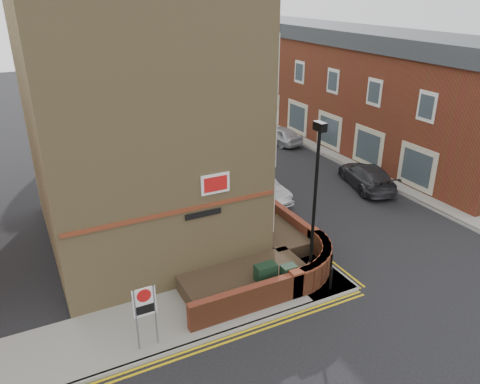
% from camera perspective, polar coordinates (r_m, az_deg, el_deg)
% --- Properties ---
extents(ground, '(120.00, 120.00, 0.00)m').
position_cam_1_polar(ground, '(17.16, 6.19, -14.39)').
color(ground, black).
rests_on(ground, ground).
extents(pavement_corner, '(13.00, 3.00, 0.12)m').
position_cam_1_polar(pavement_corner, '(16.96, -7.03, -14.71)').
color(pavement_corner, gray).
rests_on(pavement_corner, ground).
extents(pavement_main, '(2.00, 32.00, 0.12)m').
position_cam_1_polar(pavement_main, '(30.67, -6.82, 3.60)').
color(pavement_main, gray).
rests_on(pavement_main, ground).
extents(pavement_far, '(4.00, 40.00, 0.12)m').
position_cam_1_polar(pavement_far, '(33.46, 13.06, 4.88)').
color(pavement_far, gray).
rests_on(pavement_far, ground).
extents(kerb_side, '(13.00, 0.15, 0.12)m').
position_cam_1_polar(kerb_side, '(15.87, -5.05, -17.78)').
color(kerb_side, gray).
rests_on(kerb_side, ground).
extents(kerb_main_near, '(0.15, 32.00, 0.12)m').
position_cam_1_polar(kerb_main_near, '(31.00, -5.09, 3.89)').
color(kerb_main_near, gray).
rests_on(kerb_main_near, ground).
extents(kerb_main_far, '(0.15, 40.00, 0.12)m').
position_cam_1_polar(kerb_main_far, '(32.27, 10.30, 4.41)').
color(kerb_main_far, gray).
rests_on(kerb_main_far, ground).
extents(yellow_lines_side, '(13.00, 0.28, 0.01)m').
position_cam_1_polar(yellow_lines_side, '(15.74, -4.68, -18.48)').
color(yellow_lines_side, gold).
rests_on(yellow_lines_side, ground).
extents(yellow_lines_main, '(0.28, 32.00, 0.01)m').
position_cam_1_polar(yellow_lines_main, '(31.10, -4.66, 3.87)').
color(yellow_lines_main, gold).
rests_on(yellow_lines_main, ground).
extents(corner_building, '(8.95, 10.40, 13.60)m').
position_cam_1_polar(corner_building, '(20.21, -12.67, 10.83)').
color(corner_building, '#957D4F').
rests_on(corner_building, ground).
extents(garden_wall, '(6.80, 6.00, 1.20)m').
position_cam_1_polar(garden_wall, '(18.88, 2.05, -10.26)').
color(garden_wall, brown).
rests_on(garden_wall, ground).
extents(lamppost, '(0.25, 0.50, 6.30)m').
position_cam_1_polar(lamppost, '(17.03, 9.06, -1.62)').
color(lamppost, black).
rests_on(lamppost, pavement_corner).
extents(utility_cabinet_large, '(0.80, 0.45, 1.20)m').
position_cam_1_polar(utility_cabinet_large, '(17.49, 3.13, -10.52)').
color(utility_cabinet_large, black).
rests_on(utility_cabinet_large, pavement_corner).
extents(utility_cabinet_small, '(0.55, 0.40, 1.10)m').
position_cam_1_polar(utility_cabinet_small, '(17.66, 5.91, -10.44)').
color(utility_cabinet_small, black).
rests_on(utility_cabinet_small, pavement_corner).
extents(bollard_near, '(0.11, 0.11, 0.90)m').
position_cam_1_polar(bollard_near, '(18.07, 11.02, -10.32)').
color(bollard_near, black).
rests_on(bollard_near, pavement_corner).
extents(bollard_far, '(0.11, 0.11, 0.90)m').
position_cam_1_polar(bollard_far, '(18.91, 11.02, -8.63)').
color(bollard_far, black).
rests_on(bollard_far, pavement_corner).
extents(zone_sign, '(0.72, 0.07, 2.20)m').
position_cam_1_polar(zone_sign, '(14.91, -11.52, -13.54)').
color(zone_sign, slate).
rests_on(zone_sign, pavement_corner).
extents(far_terrace, '(5.40, 30.40, 8.00)m').
position_cam_1_polar(far_terrace, '(36.40, 11.50, 13.02)').
color(far_terrace, brown).
rests_on(far_terrace, ground).
extents(far_terrace_cream, '(5.40, 12.40, 8.00)m').
position_cam_1_polar(far_terrace_cream, '(54.30, -2.64, 16.90)').
color(far_terrace_cream, '#B8B098').
rests_on(far_terrace_cream, ground).
extents(tree_near, '(3.64, 3.65, 6.70)m').
position_cam_1_polar(tree_near, '(27.61, -5.84, 11.42)').
color(tree_near, '#382B1E').
rests_on(tree_near, pavement_main).
extents(tree_mid, '(4.03, 4.03, 7.42)m').
position_cam_1_polar(tree_mid, '(34.98, -10.83, 14.57)').
color(tree_mid, '#382B1E').
rests_on(tree_mid, pavement_main).
extents(tree_far, '(3.81, 3.81, 7.00)m').
position_cam_1_polar(tree_far, '(42.68, -14.03, 15.53)').
color(tree_far, '#382B1E').
rests_on(tree_far, pavement_main).
extents(traffic_light_assembly, '(0.20, 0.16, 4.20)m').
position_cam_1_polar(traffic_light_assembly, '(38.32, -11.27, 11.64)').
color(traffic_light_assembly, black).
rests_on(traffic_light_assembly, pavement_main).
extents(silver_car_near, '(2.11, 4.50, 1.43)m').
position_cam_1_polar(silver_car_near, '(25.09, 2.17, 0.66)').
color(silver_car_near, '#A7A8AF').
rests_on(silver_car_near, ground).
extents(red_car_main, '(3.89, 5.71, 1.45)m').
position_cam_1_polar(red_car_main, '(31.25, -3.19, 5.41)').
color(red_car_main, maroon).
rests_on(red_car_main, ground).
extents(grey_car_far, '(3.14, 5.05, 1.36)m').
position_cam_1_polar(grey_car_far, '(27.55, 15.21, 1.91)').
color(grey_car_far, '#2A2A2F').
rests_on(grey_car_far, ground).
extents(silver_car_far, '(2.16, 4.03, 1.30)m').
position_cam_1_polar(silver_car_far, '(34.39, 4.83, 6.97)').
color(silver_car_far, '#B8B9C1').
rests_on(silver_car_far, ground).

